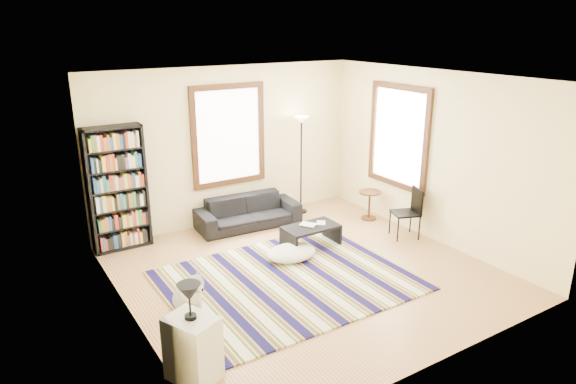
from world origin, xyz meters
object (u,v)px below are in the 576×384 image
white_cabinet (193,349)px  folding_chair (405,213)px  side_table (369,205)px  coffee_table (311,236)px  bookshelf (117,189)px  floor_lamp (301,166)px  sofa (248,212)px  dog (187,291)px  floor_cushion (291,253)px

white_cabinet → folding_chair: bearing=-5.3°
side_table → folding_chair: size_ratio=0.63×
white_cabinet → side_table: bearing=4.7°
coffee_table → bookshelf: bearing=148.3°
coffee_table → folding_chair: size_ratio=1.05×
floor_lamp → white_cabinet: bearing=-136.1°
coffee_table → side_table: 1.69m
coffee_table → sofa: bearing=108.2°
coffee_table → folding_chair: folding_chair is taller
coffee_table → dog: bearing=-161.6°
coffee_table → side_table: size_ratio=1.67×
coffee_table → floor_lamp: size_ratio=0.48×
dog → floor_lamp: bearing=22.7°
bookshelf → coffee_table: (2.60, -1.61, -0.82)m
floor_lamp → folding_chair: floor_lamp is taller
floor_lamp → folding_chair: size_ratio=2.16×
folding_chair → white_cabinet: size_ratio=1.23×
floor_cushion → folding_chair: bearing=-8.2°
floor_lamp → folding_chair: 2.18m
side_table → dog: bearing=-162.7°
sofa → dog: dog is taller
folding_chair → dog: folding_chair is taller
floor_lamp → side_table: 1.47m
side_table → white_cabinet: bearing=-150.9°
sofa → folding_chair: folding_chair is taller
bookshelf → floor_cushion: bearing=-41.2°
coffee_table → side_table: side_table is taller
white_cabinet → bookshelf: bearing=61.4°
folding_chair → white_cabinet: folding_chair is taller
sofa → bookshelf: size_ratio=0.92×
floor_cushion → floor_lamp: bearing=52.5°
floor_lamp → white_cabinet: size_ratio=2.66×
side_table → floor_lamp: bearing=131.4°
floor_cushion → side_table: bearing=17.3°
coffee_table → white_cabinet: size_ratio=1.29×
side_table → dog: (-4.08, -1.27, 0.02)m
sofa → white_cabinet: 4.18m
floor_lamp → side_table: floor_lamp is taller
coffee_table → white_cabinet: 3.54m
bookshelf → white_cabinet: bearing=-94.2°
white_cabinet → dog: size_ratio=1.22×
floor_lamp → dog: bearing=-144.9°
folding_chair → dog: size_ratio=1.50×
floor_cushion → dog: size_ratio=1.41×
bookshelf → floor_cushion: (2.09, -1.82, -0.90)m
floor_lamp → white_cabinet: (-3.63, -3.49, -0.58)m
white_cabinet → sofa: bearing=30.0°
side_table → white_cabinet: 5.15m
floor_lamp → side_table: size_ratio=3.44×
bookshelf → dog: bookshelf is taller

